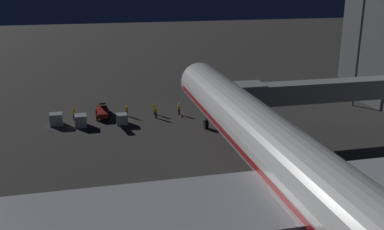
# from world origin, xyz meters

# --- Properties ---
(ground_plane) EXTENTS (320.00, 320.00, 0.00)m
(ground_plane) POSITION_xyz_m (0.00, 0.00, 0.00)
(ground_plane) COLOR #383533
(airliner_at_gate) EXTENTS (52.37, 66.95, 18.71)m
(airliner_at_gate) POSITION_xyz_m (0.00, 9.82, 5.56)
(airliner_at_gate) COLOR silver
(airliner_at_gate) RESTS_ON ground_plane
(jet_bridge) EXTENTS (21.03, 3.40, 7.21)m
(jet_bridge) POSITION_xyz_m (-11.36, -12.35, 5.68)
(jet_bridge) COLOR #9E9E99
(jet_bridge) RESTS_ON ground_plane
(apron_floodlight_mast) EXTENTS (2.90, 0.50, 18.39)m
(apron_floodlight_mast) POSITION_xyz_m (-25.50, -22.95, 10.64)
(apron_floodlight_mast) COLOR #59595E
(apron_floodlight_mast) RESTS_ON ground_plane
(belt_loader) EXTENTS (1.96, 7.84, 3.17)m
(belt_loader) POSITION_xyz_m (13.32, -26.12, 0.85)
(belt_loader) COLOR maroon
(belt_loader) RESTS_ON ground_plane
(baggage_container_near_belt) EXTENTS (1.69, 1.64, 1.62)m
(baggage_container_near_belt) POSITION_xyz_m (19.68, -23.84, 0.81)
(baggage_container_near_belt) COLOR #B7BABF
(baggage_container_near_belt) RESTS_ON ground_plane
(baggage_container_mid_row) EXTENTS (1.55, 1.61, 1.41)m
(baggage_container_mid_row) POSITION_xyz_m (10.87, -22.22, 0.71)
(baggage_container_mid_row) COLOR #B7BABF
(baggage_container_mid_row) RESTS_ON ground_plane
(baggage_container_spare) EXTENTS (1.57, 1.85, 1.59)m
(baggage_container_spare) POSITION_xyz_m (16.40, -22.55, 0.79)
(baggage_container_spare) COLOR #B7BABF
(baggage_container_spare) RESTS_ON ground_plane
(ground_crew_near_nose_gear) EXTENTS (0.40, 0.40, 1.68)m
(ground_crew_near_nose_gear) POSITION_xyz_m (9.84, -25.69, 0.92)
(ground_crew_near_nose_gear) COLOR black
(ground_crew_near_nose_gear) RESTS_ON ground_plane
(ground_crew_by_belt_loader) EXTENTS (0.40, 0.40, 1.87)m
(ground_crew_by_belt_loader) POSITION_xyz_m (17.35, -25.54, 1.03)
(ground_crew_by_belt_loader) COLOR black
(ground_crew_by_belt_loader) RESTS_ON ground_plane
(ground_crew_marshaller_fwd) EXTENTS (0.40, 0.40, 1.77)m
(ground_crew_marshaller_fwd) POSITION_xyz_m (5.78, -25.53, 0.97)
(ground_crew_marshaller_fwd) COLOR black
(ground_crew_marshaller_fwd) RESTS_ON ground_plane
(ground_crew_under_port_wing) EXTENTS (0.40, 0.40, 1.73)m
(ground_crew_under_port_wing) POSITION_xyz_m (5.84, -23.72, 0.95)
(ground_crew_under_port_wing) COLOR black
(ground_crew_under_port_wing) RESTS_ON ground_plane
(ground_crew_by_tug) EXTENTS (0.40, 0.40, 1.71)m
(ground_crew_by_tug) POSITION_xyz_m (2.26, -24.58, 0.94)
(ground_crew_by_tug) COLOR black
(ground_crew_by_tug) RESTS_ON ground_plane
(traffic_cone_nose_port) EXTENTS (0.36, 0.36, 0.55)m
(traffic_cone_nose_port) POSITION_xyz_m (-2.20, -23.15, 0.28)
(traffic_cone_nose_port) COLOR orange
(traffic_cone_nose_port) RESTS_ON ground_plane
(traffic_cone_nose_starboard) EXTENTS (0.36, 0.36, 0.55)m
(traffic_cone_nose_starboard) POSITION_xyz_m (2.20, -23.15, 0.28)
(traffic_cone_nose_starboard) COLOR orange
(traffic_cone_nose_starboard) RESTS_ON ground_plane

